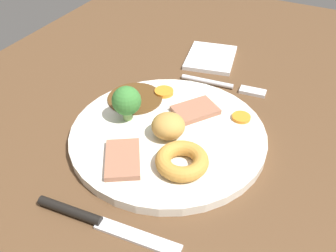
% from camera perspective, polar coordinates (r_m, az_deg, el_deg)
% --- Properties ---
extents(dining_table, '(1.20, 0.84, 0.04)m').
position_cam_1_polar(dining_table, '(0.61, 0.19, -1.02)').
color(dining_table, brown).
rests_on(dining_table, ground).
extents(dinner_plate, '(0.29, 0.29, 0.01)m').
position_cam_1_polar(dinner_plate, '(0.56, 0.00, -1.34)').
color(dinner_plate, silver).
rests_on(dinner_plate, dining_table).
extents(gravy_pool, '(0.09, 0.09, 0.00)m').
position_cam_1_polar(gravy_pool, '(0.63, -4.96, 4.19)').
color(gravy_pool, '#563819').
rests_on(gravy_pool, dinner_plate).
extents(meat_slice_main, '(0.09, 0.08, 0.01)m').
position_cam_1_polar(meat_slice_main, '(0.51, -6.80, -4.94)').
color(meat_slice_main, '#9E664C').
rests_on(meat_slice_main, dinner_plate).
extents(meat_slice_under, '(0.08, 0.08, 0.01)m').
position_cam_1_polar(meat_slice_under, '(0.60, 4.11, 2.39)').
color(meat_slice_under, '#9E664C').
rests_on(meat_slice_under, dinner_plate).
extents(yorkshire_pudding, '(0.07, 0.07, 0.02)m').
position_cam_1_polar(yorkshire_pudding, '(0.50, 2.10, -5.21)').
color(yorkshire_pudding, '#C68938').
rests_on(yorkshire_pudding, dinner_plate).
extents(roast_potato_left, '(0.06, 0.06, 0.04)m').
position_cam_1_polar(roast_potato_left, '(0.54, 0.04, 0.01)').
color(roast_potato_left, '#BC8C42').
rests_on(roast_potato_left, dinner_plate).
extents(carrot_coin_front, '(0.03, 0.03, 0.01)m').
position_cam_1_polar(carrot_coin_front, '(0.64, -0.60, 5.13)').
color(carrot_coin_front, orange).
rests_on(carrot_coin_front, dinner_plate).
extents(carrot_coin_back, '(0.03, 0.03, 0.01)m').
position_cam_1_polar(carrot_coin_back, '(0.59, 10.90, 1.28)').
color(carrot_coin_back, orange).
rests_on(carrot_coin_back, dinner_plate).
extents(broccoli_floret, '(0.04, 0.04, 0.06)m').
position_cam_1_polar(broccoli_floret, '(0.57, -6.22, 3.70)').
color(broccoli_floret, '#8CB766').
rests_on(broccoli_floret, dinner_plate).
extents(fork, '(0.03, 0.15, 0.01)m').
position_cam_1_polar(fork, '(0.69, 8.62, 6.00)').
color(fork, silver).
rests_on(fork, dining_table).
extents(knife, '(0.03, 0.19, 0.01)m').
position_cam_1_polar(knife, '(0.47, -11.03, -13.62)').
color(knife, black).
rests_on(knife, dining_table).
extents(folded_napkin, '(0.13, 0.11, 0.01)m').
position_cam_1_polar(folded_napkin, '(0.77, 6.41, 10.14)').
color(folded_napkin, white).
rests_on(folded_napkin, dining_table).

